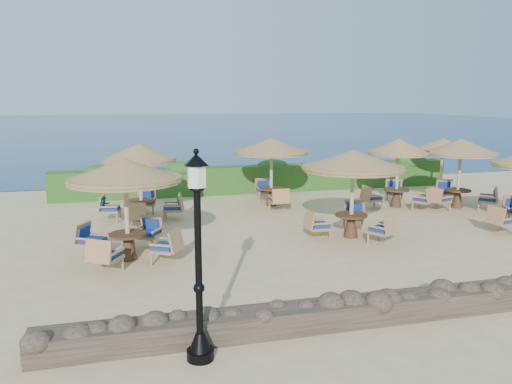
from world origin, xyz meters
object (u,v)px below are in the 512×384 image
at_px(cafe_set_4, 271,154).
at_px(cafe_set_6, 460,159).
at_px(lamp_post, 199,267).
at_px(cafe_set_1, 353,173).
at_px(cafe_set_3, 140,170).
at_px(extra_parasol, 443,144).
at_px(cafe_set_5, 398,161).
at_px(cafe_set_0, 126,190).

bearing_deg(cafe_set_4, cafe_set_6, -17.46).
height_order(lamp_post, cafe_set_4, lamp_post).
relative_size(lamp_post, cafe_set_1, 1.09).
bearing_deg(cafe_set_3, cafe_set_1, -31.76).
xyz_separation_m(cafe_set_1, cafe_set_3, (-6.06, 3.75, -0.22)).
bearing_deg(extra_parasol, cafe_set_6, -113.98).
bearing_deg(cafe_set_6, cafe_set_1, -153.80).
bearing_deg(cafe_set_3, cafe_set_5, -1.27).
height_order(lamp_post, cafe_set_0, lamp_post).
xyz_separation_m(extra_parasol, cafe_set_3, (-13.21, -2.19, -0.43)).
distance_m(cafe_set_3, cafe_set_4, 5.15).
distance_m(lamp_post, cafe_set_5, 13.15).
bearing_deg(cafe_set_3, cafe_set_0, -96.24).
height_order(cafe_set_5, cafe_set_6, same).
bearing_deg(cafe_set_5, cafe_set_0, -157.90).
xyz_separation_m(cafe_set_0, cafe_set_4, (5.47, 5.55, 0.18)).
xyz_separation_m(cafe_set_1, cafe_set_4, (-1.06, 4.99, 0.06)).
xyz_separation_m(extra_parasol, cafe_set_4, (-8.21, -0.95, -0.15)).
bearing_deg(cafe_set_1, cafe_set_5, 44.87).
relative_size(lamp_post, cafe_set_4, 1.15).
bearing_deg(cafe_set_1, cafe_set_4, 102.00).
relative_size(lamp_post, cafe_set_3, 1.15).
bearing_deg(cafe_set_3, cafe_set_4, 13.96).
bearing_deg(cafe_set_0, extra_parasol, 25.42).
bearing_deg(cafe_set_3, cafe_set_6, -4.39).
height_order(cafe_set_1, cafe_set_5, same).
relative_size(cafe_set_3, cafe_set_5, 1.04).
relative_size(cafe_set_0, cafe_set_5, 1.05).
height_order(cafe_set_0, cafe_set_5, same).
relative_size(cafe_set_4, cafe_set_6, 1.04).
relative_size(extra_parasol, cafe_set_0, 0.83).
xyz_separation_m(cafe_set_0, cafe_set_6, (12.30, 3.40, 0.03)).
bearing_deg(extra_parasol, cafe_set_5, -146.24).
relative_size(cafe_set_1, cafe_set_3, 1.06).
bearing_deg(cafe_set_4, extra_parasol, 6.62).
relative_size(cafe_set_1, cafe_set_5, 1.10).
xyz_separation_m(extra_parasol, cafe_set_6, (-1.38, -3.10, -0.29)).
bearing_deg(cafe_set_0, cafe_set_3, 83.76).
bearing_deg(cafe_set_1, extra_parasol, 39.72).
bearing_deg(cafe_set_3, extra_parasol, 9.43).
relative_size(cafe_set_0, cafe_set_6, 1.04).
bearing_deg(cafe_set_5, cafe_set_3, 178.73).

